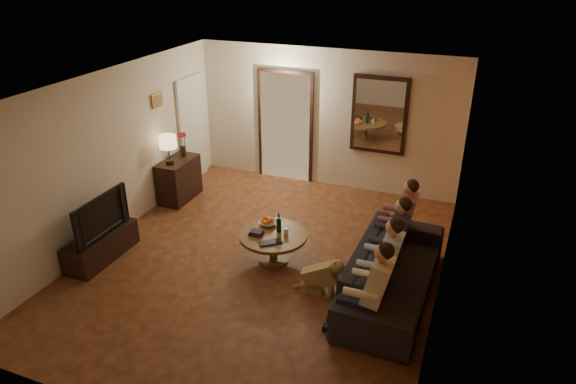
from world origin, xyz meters
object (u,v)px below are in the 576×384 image
at_px(table_lamp, 169,150).
at_px(dresser, 179,179).
at_px(laptop, 272,244).
at_px(tv, 96,215).
at_px(dog, 320,275).
at_px(bowl, 268,223).
at_px(person_b, 382,267).
at_px(person_a, 371,294).
at_px(coffee_table, 273,247).
at_px(person_c, 391,243).
at_px(wine_bottle, 279,222).
at_px(tv_stand, 101,246).
at_px(person_d, 400,223).
at_px(sofa, 393,272).

bearing_deg(table_lamp, dresser, 90.00).
xyz_separation_m(dresser, laptop, (2.51, -1.58, 0.08)).
height_order(tv, dog, tv).
relative_size(table_lamp, tv, 0.50).
bearing_deg(bowl, dresser, 154.03).
relative_size(person_b, dog, 2.14).
bearing_deg(dog, laptop, 158.58).
bearing_deg(person_a, coffee_table, 146.99).
height_order(person_c, bowl, person_c).
xyz_separation_m(tv, person_c, (4.08, 0.96, -0.11)).
height_order(dresser, person_a, person_a).
height_order(tv, coffee_table, tv).
xyz_separation_m(person_a, wine_bottle, (-1.63, 1.19, 0.01)).
distance_m(tv_stand, laptop, 2.58).
relative_size(tv_stand, person_b, 1.00).
bearing_deg(person_d, person_c, -90.00).
bearing_deg(person_a, sofa, 83.66).
bearing_deg(tv, person_d, -69.10).
xyz_separation_m(tv, person_d, (4.08, 1.56, -0.11)).
relative_size(table_lamp, sofa, 0.22).
xyz_separation_m(person_a, bowl, (-1.86, 1.31, -0.12)).
bearing_deg(wine_bottle, person_c, 0.37).
height_order(tv, person_c, person_c).
distance_m(dresser, dog, 3.74).
bearing_deg(laptop, person_d, -9.55).
xyz_separation_m(sofa, wine_bottle, (-1.73, 0.29, 0.24)).
height_order(person_c, coffee_table, person_c).
relative_size(tv, person_c, 0.90).
relative_size(sofa, wine_bottle, 7.99).
relative_size(dresser, sofa, 0.34).
bearing_deg(coffee_table, dresser, 151.54).
relative_size(sofa, laptop, 7.53).
relative_size(sofa, dog, 4.42).
bearing_deg(dresser, table_lamp, -90.00).
bearing_deg(person_a, tv, 176.61).
bearing_deg(tv, tv_stand, 0.00).
height_order(dog, laptop, dog).
bearing_deg(person_b, person_a, -90.00).
bearing_deg(wine_bottle, tv, -158.89).
height_order(dresser, dog, dresser).
relative_size(tv, bowl, 4.18).
height_order(person_c, wine_bottle, person_c).
height_order(sofa, person_a, person_a).
bearing_deg(table_lamp, bowl, -21.22).
distance_m(table_lamp, tv_stand, 2.10).
height_order(tv_stand, person_b, person_b).
bearing_deg(tv_stand, person_d, 20.90).
height_order(person_d, coffee_table, person_d).
distance_m(tv, wine_bottle, 2.63).
relative_size(table_lamp, wine_bottle, 1.74).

